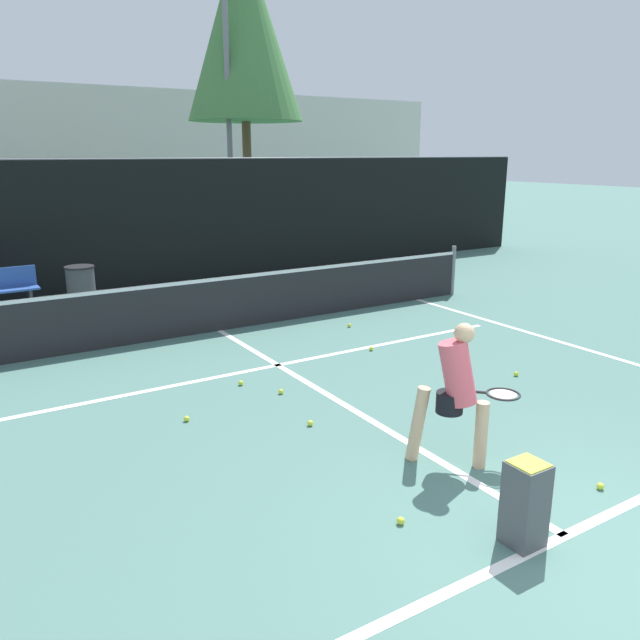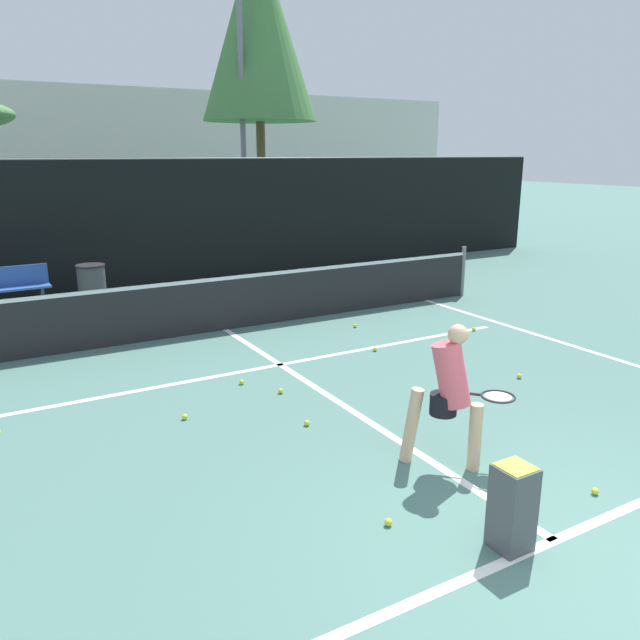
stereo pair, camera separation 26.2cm
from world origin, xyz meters
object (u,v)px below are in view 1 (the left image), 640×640
(player_practicing, at_px, (456,389))
(trash_bin, at_px, (81,286))
(ball_hopper, at_px, (525,502))
(parked_car, at_px, (13,253))

(player_practicing, distance_m, trash_bin, 9.14)
(player_practicing, distance_m, ball_hopper, 1.43)
(trash_bin, xyz_separation_m, parked_car, (-0.76, 4.28, 0.16))
(player_practicing, height_order, parked_car, player_practicing)
(player_practicing, xyz_separation_m, parked_car, (-2.46, 13.25, -0.24))
(trash_bin, distance_m, parked_car, 4.35)
(player_practicing, xyz_separation_m, ball_hopper, (-0.45, -1.28, -0.43))
(player_practicing, bearing_deg, ball_hopper, -63.59)
(trash_bin, relative_size, parked_car, 0.18)
(parked_car, bearing_deg, ball_hopper, -82.15)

